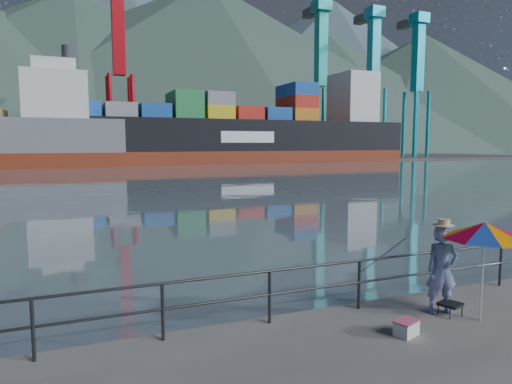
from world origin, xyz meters
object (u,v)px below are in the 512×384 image
Objects in this scene: fisherman at (442,270)px; cooler_bag at (406,329)px; beach_umbrella at (485,231)px; container_ship at (245,131)px.

fisherman reaches higher than cooler_bag.
beach_umbrella is 2.40m from cooler_bag.
container_ship reaches higher than fisherman.
beach_umbrella is at bearing -19.49° from cooler_bag.
container_ship is (23.92, 74.79, 4.04)m from beach_umbrella.
fisherman is at bearing 121.01° from beach_umbrella.
fisherman is 1.14m from beach_umbrella.
cooler_bag is 0.01× the size of container_ship.
fisherman is 0.89× the size of beach_umbrella.
cooler_bag is at bearing -108.96° from container_ship.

